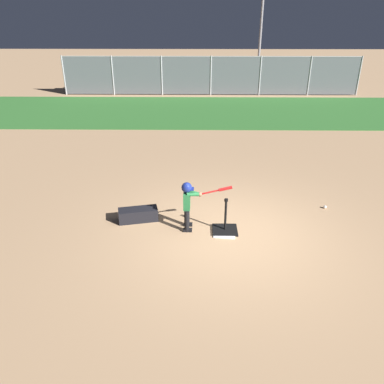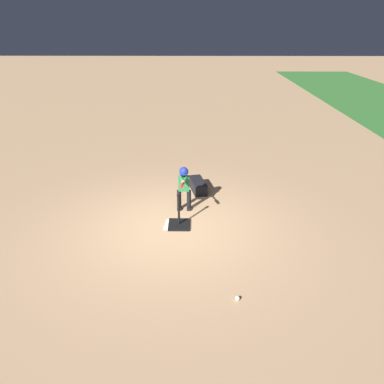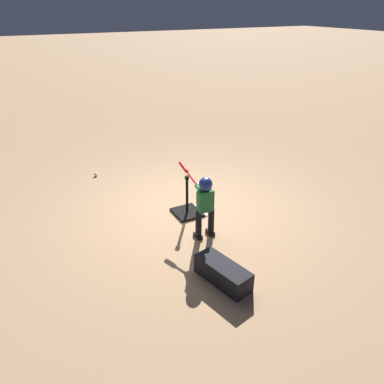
{
  "view_description": "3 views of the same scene",
  "coord_description": "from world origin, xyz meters",
  "px_view_note": "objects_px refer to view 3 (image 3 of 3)",
  "views": [
    {
      "loc": [
        -0.73,
        -6.55,
        4.09
      ],
      "look_at": [
        -0.83,
        0.39,
        0.78
      ],
      "focal_mm": 35.0,
      "sensor_mm": 36.0,
      "label": 1
    },
    {
      "loc": [
        6.97,
        0.51,
        4.04
      ],
      "look_at": [
        -0.52,
        0.43,
        0.63
      ],
      "focal_mm": 35.0,
      "sensor_mm": 36.0,
      "label": 2
    },
    {
      "loc": [
        -5.37,
        2.83,
        3.42
      ],
      "look_at": [
        -0.64,
        0.32,
        0.7
      ],
      "focal_mm": 35.0,
      "sensor_mm": 36.0,
      "label": 3
    }
  ],
  "objects_px": {
    "baseball": "(96,175)",
    "equipment_bag": "(223,273)",
    "batting_tee": "(187,209)",
    "batter_child": "(204,199)"
  },
  "relations": [
    {
      "from": "batting_tee",
      "to": "batter_child",
      "type": "xyz_separation_m",
      "value": [
        -0.75,
        0.09,
        0.58
      ]
    },
    {
      "from": "batter_child",
      "to": "baseball",
      "type": "height_order",
      "value": "batter_child"
    },
    {
      "from": "baseball",
      "to": "equipment_bag",
      "type": "distance_m",
      "value": 4.3
    },
    {
      "from": "batting_tee",
      "to": "batter_child",
      "type": "height_order",
      "value": "batter_child"
    },
    {
      "from": "baseball",
      "to": "equipment_bag",
      "type": "bearing_deg",
      "value": -171.78
    },
    {
      "from": "batter_child",
      "to": "baseball",
      "type": "distance_m",
      "value": 3.34
    },
    {
      "from": "batting_tee",
      "to": "baseball",
      "type": "relative_size",
      "value": 10.03
    },
    {
      "from": "baseball",
      "to": "batting_tee",
      "type": "bearing_deg",
      "value": -156.7
    },
    {
      "from": "batting_tee",
      "to": "batter_child",
      "type": "distance_m",
      "value": 0.96
    },
    {
      "from": "batter_child",
      "to": "baseball",
      "type": "xyz_separation_m",
      "value": [
        3.15,
        0.94,
        -0.63
      ]
    }
  ]
}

